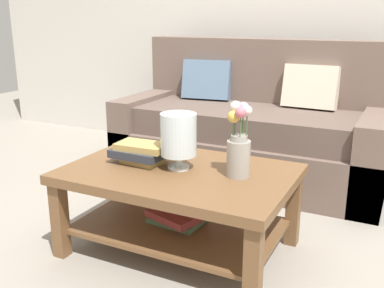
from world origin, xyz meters
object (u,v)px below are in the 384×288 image
at_px(couch, 252,131).
at_px(flower_pitcher, 239,146).
at_px(book_stack_main, 141,152).
at_px(coffee_table, 179,193).
at_px(glass_hurricane_vase, 178,136).

distance_m(couch, flower_pitcher, 1.34).
bearing_deg(book_stack_main, coffee_table, -2.14).
xyz_separation_m(couch, book_stack_main, (-0.19, -1.29, 0.16)).
height_order(couch, glass_hurricane_vase, couch).
xyz_separation_m(book_stack_main, flower_pitcher, (0.55, 0.03, 0.10)).
bearing_deg(book_stack_main, couch, 81.68).
bearing_deg(glass_hurricane_vase, couch, 91.83).
distance_m(couch, book_stack_main, 1.32).
bearing_deg(couch, coffee_table, -87.78).
height_order(coffee_table, flower_pitcher, flower_pitcher).
xyz_separation_m(book_stack_main, glass_hurricane_vase, (0.23, 0.01, 0.12)).
relative_size(couch, book_stack_main, 6.62).
xyz_separation_m(coffee_table, flower_pitcher, (0.31, 0.04, 0.29)).
relative_size(couch, glass_hurricane_vase, 6.84).
relative_size(book_stack_main, glass_hurricane_vase, 1.03).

